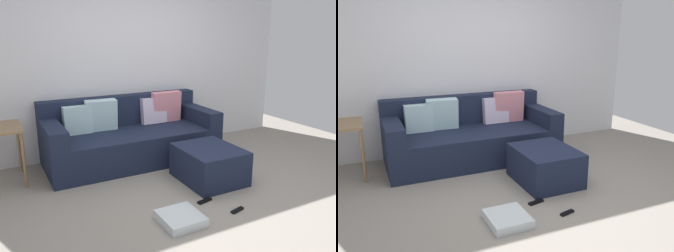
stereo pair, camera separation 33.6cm
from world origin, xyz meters
TOP-DOWN VIEW (x-y plane):
  - ground_plane at (0.00, 0.00)m, footprint 6.74×6.74m
  - wall_back at (0.00, 2.04)m, footprint 5.18×0.10m
  - couch_sectional at (-0.24, 1.56)m, footprint 2.29×0.99m
  - ottoman at (0.31, 0.46)m, footprint 0.65×0.78m
  - storage_bin at (-0.47, -0.22)m, footprint 0.37×0.39m
  - remote_near_ottoman at (0.13, -0.30)m, footprint 0.16×0.08m
  - remote_by_storage_bin at (-0.04, 0.01)m, footprint 0.18×0.08m

SIDE VIEW (x-z plane):
  - ground_plane at x=0.00m, z-range 0.00..0.00m
  - remote_near_ottoman at x=0.13m, z-range 0.00..0.02m
  - remote_by_storage_bin at x=-0.04m, z-range 0.00..0.02m
  - storage_bin at x=-0.47m, z-range 0.00..0.08m
  - ottoman at x=0.31m, z-range 0.00..0.40m
  - couch_sectional at x=-0.24m, z-range -0.11..0.76m
  - wall_back at x=0.00m, z-range 0.00..2.75m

